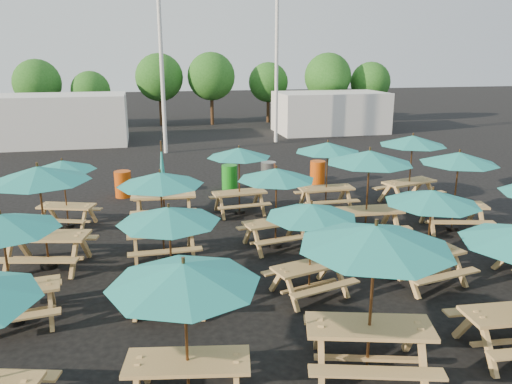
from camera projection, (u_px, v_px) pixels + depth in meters
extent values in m
plane|color=black|center=(268.00, 246.00, 13.41)|extent=(120.00, 120.00, 0.00)
cube|color=tan|center=(11.00, 289.00, 9.35)|extent=(1.81, 0.89, 0.06)
cube|color=tan|center=(9.00, 319.00, 8.85)|extent=(1.75, 0.46, 0.04)
cube|color=tan|center=(16.00, 288.00, 10.01)|extent=(1.75, 0.46, 0.04)
cylinder|color=black|center=(15.00, 321.00, 9.53)|extent=(0.35, 0.35, 0.10)
cylinder|color=brown|center=(8.00, 270.00, 9.25)|extent=(0.04, 0.04, 2.22)
cone|color=teal|center=(1.00, 222.00, 9.00)|extent=(2.32, 2.32, 0.31)
cube|color=tan|center=(45.00, 236.00, 11.83)|extent=(2.10, 1.19, 0.07)
cube|color=tan|center=(34.00, 260.00, 11.22)|extent=(1.99, 0.71, 0.04)
cube|color=tan|center=(59.00, 238.00, 12.62)|extent=(1.99, 0.71, 0.04)
cylinder|color=black|center=(49.00, 265.00, 12.03)|extent=(0.40, 0.40, 0.11)
cylinder|color=brown|center=(43.00, 218.00, 11.71)|extent=(0.05, 0.05, 2.53)
cone|color=teal|center=(38.00, 174.00, 11.43)|extent=(2.84, 2.84, 0.35)
cube|color=tan|center=(67.00, 206.00, 14.68)|extent=(1.72, 1.10, 0.05)
cube|color=tan|center=(58.00, 221.00, 14.19)|extent=(1.59, 0.72, 0.04)
cube|color=tan|center=(76.00, 208.00, 15.32)|extent=(1.59, 0.72, 0.04)
cylinder|color=black|center=(69.00, 226.00, 14.85)|extent=(0.32, 0.32, 0.09)
cylinder|color=brown|center=(65.00, 194.00, 14.59)|extent=(0.04, 0.04, 2.05)
cone|color=teal|center=(62.00, 165.00, 14.36)|extent=(2.43, 2.43, 0.29)
cube|color=tan|center=(187.00, 362.00, 7.11)|extent=(1.88, 1.00, 0.06)
cube|color=tan|center=(192.00, 353.00, 7.82)|extent=(1.80, 0.56, 0.04)
cylinder|color=brown|center=(186.00, 337.00, 7.01)|extent=(0.04, 0.04, 2.28)
cone|color=teal|center=(184.00, 274.00, 6.75)|extent=(2.48, 2.48, 0.32)
cube|color=tan|center=(172.00, 276.00, 9.96)|extent=(1.78, 0.98, 0.06)
cube|color=tan|center=(168.00, 303.00, 9.43)|extent=(1.70, 0.57, 0.04)
cube|color=tan|center=(176.00, 275.00, 10.62)|extent=(1.70, 0.57, 0.04)
cylinder|color=black|center=(173.00, 305.00, 10.13)|extent=(0.34, 0.34, 0.09)
cylinder|color=brown|center=(171.00, 258.00, 9.85)|extent=(0.04, 0.04, 2.15)
cone|color=teal|center=(169.00, 215.00, 9.61)|extent=(2.39, 2.39, 0.30)
cube|color=tan|center=(163.00, 231.00, 12.39)|extent=(1.77, 0.71, 0.06)
cube|color=tan|center=(165.00, 252.00, 11.86)|extent=(1.77, 0.27, 0.04)
cube|color=tan|center=(162.00, 233.00, 13.07)|extent=(1.77, 0.27, 0.04)
cylinder|color=black|center=(164.00, 257.00, 12.57)|extent=(0.35, 0.35, 0.10)
cylinder|color=brown|center=(162.00, 216.00, 12.28)|extent=(0.04, 0.04, 2.25)
cone|color=teal|center=(160.00, 179.00, 12.03)|extent=(2.14, 2.14, 0.31)
cube|color=tan|center=(164.00, 195.00, 15.34)|extent=(1.99, 0.88, 0.06)
cube|color=tan|center=(164.00, 212.00, 14.74)|extent=(1.96, 0.39, 0.04)
cube|color=tan|center=(164.00, 198.00, 16.10)|extent=(1.96, 0.39, 0.04)
cylinder|color=black|center=(165.00, 218.00, 15.53)|extent=(0.39, 0.39, 0.11)
cylinder|color=brown|center=(163.00, 181.00, 15.22)|extent=(0.05, 0.05, 2.48)
cone|color=teal|center=(162.00, 167.00, 15.10)|extent=(0.24, 0.24, 1.62)
cube|color=tan|center=(369.00, 327.00, 7.87)|extent=(2.12, 1.28, 0.07)
cube|color=tan|center=(377.00, 373.00, 7.26)|extent=(1.99, 0.80, 0.04)
cube|color=tan|center=(361.00, 321.00, 8.66)|extent=(1.99, 0.80, 0.04)
cylinder|color=black|center=(367.00, 369.00, 8.07)|extent=(0.40, 0.40, 0.11)
cylinder|color=brown|center=(371.00, 301.00, 7.75)|extent=(0.05, 0.05, 2.54)
cone|color=teal|center=(376.00, 236.00, 7.47)|extent=(2.93, 2.93, 0.35)
cube|color=tan|center=(310.00, 266.00, 10.52)|extent=(1.71, 1.02, 0.05)
cube|color=tan|center=(326.00, 288.00, 10.09)|extent=(1.61, 0.64, 0.04)
cube|color=tan|center=(294.00, 267.00, 11.09)|extent=(1.61, 0.64, 0.04)
cylinder|color=black|center=(309.00, 292.00, 10.69)|extent=(0.32, 0.32, 0.09)
cylinder|color=brown|center=(310.00, 250.00, 10.43)|extent=(0.04, 0.04, 2.05)
cone|color=teal|center=(311.00, 210.00, 10.20)|extent=(2.36, 2.36, 0.29)
cube|color=tan|center=(276.00, 222.00, 13.16)|extent=(1.79, 0.97, 0.06)
cube|color=tan|center=(286.00, 239.00, 12.69)|extent=(1.71, 0.55, 0.04)
cube|color=tan|center=(266.00, 225.00, 13.79)|extent=(1.71, 0.55, 0.04)
cylinder|color=black|center=(275.00, 245.00, 13.34)|extent=(0.34, 0.34, 0.09)
cylinder|color=brown|center=(276.00, 208.00, 13.06)|extent=(0.04, 0.04, 2.17)
cone|color=teal|center=(276.00, 174.00, 12.82)|extent=(2.38, 2.38, 0.30)
cube|color=tan|center=(239.00, 192.00, 15.99)|extent=(1.75, 0.81, 0.06)
cube|color=tan|center=(245.00, 206.00, 15.49)|extent=(1.71, 0.39, 0.04)
cube|color=tan|center=(234.00, 196.00, 16.63)|extent=(1.71, 0.39, 0.04)
cylinder|color=black|center=(240.00, 212.00, 16.16)|extent=(0.34, 0.34, 0.09)
cylinder|color=brown|center=(239.00, 181.00, 15.89)|extent=(0.04, 0.04, 2.17)
cone|color=teal|center=(239.00, 152.00, 15.64)|extent=(2.21, 2.21, 0.30)
cube|color=tan|center=(492.00, 310.00, 9.13)|extent=(1.85, 0.39, 0.04)
cylinder|color=black|center=(512.00, 350.00, 8.60)|extent=(0.37, 0.37, 0.10)
cube|color=tan|center=(427.00, 253.00, 11.07)|extent=(1.81, 0.98, 0.06)
cube|color=tan|center=(447.00, 276.00, 10.59)|extent=(1.72, 0.56, 0.04)
cube|color=tan|center=(407.00, 255.00, 11.69)|extent=(1.72, 0.56, 0.04)
cylinder|color=black|center=(424.00, 281.00, 11.24)|extent=(0.34, 0.34, 0.10)
cylinder|color=brown|center=(429.00, 237.00, 10.96)|extent=(0.04, 0.04, 2.19)
cone|color=teal|center=(432.00, 197.00, 10.72)|extent=(2.40, 2.40, 0.30)
cube|color=tan|center=(366.00, 210.00, 13.78)|extent=(2.00, 0.86, 0.07)
cube|color=tan|center=(376.00, 230.00, 13.18)|extent=(1.98, 0.37, 0.04)
cube|color=tan|center=(356.00, 213.00, 14.55)|extent=(1.98, 0.37, 0.04)
cylinder|color=black|center=(365.00, 236.00, 13.98)|extent=(0.39, 0.39, 0.11)
cylinder|color=brown|center=(367.00, 195.00, 13.66)|extent=(0.05, 0.05, 2.51)
cone|color=teal|center=(370.00, 157.00, 13.38)|extent=(2.47, 2.47, 0.35)
cube|color=tan|center=(326.00, 188.00, 16.39)|extent=(1.79, 0.73, 0.06)
cube|color=tan|center=(333.00, 202.00, 15.85)|extent=(1.78, 0.28, 0.04)
cube|color=tan|center=(319.00, 191.00, 17.08)|extent=(1.78, 0.28, 0.04)
cylinder|color=black|center=(325.00, 208.00, 16.57)|extent=(0.36, 0.36, 0.10)
cylinder|color=brown|center=(327.00, 176.00, 16.28)|extent=(0.04, 0.04, 2.27)
cone|color=teal|center=(328.00, 147.00, 16.02)|extent=(2.17, 2.17, 0.32)
cube|color=tan|center=(454.00, 205.00, 14.45)|extent=(1.94, 1.13, 0.06)
cube|color=tan|center=(462.00, 222.00, 13.89)|extent=(1.83, 0.68, 0.04)
cube|color=tan|center=(445.00, 208.00, 15.18)|extent=(1.83, 0.68, 0.04)
cylinder|color=black|center=(451.00, 228.00, 14.64)|extent=(0.37, 0.37, 0.10)
cylinder|color=brown|center=(455.00, 191.00, 14.34)|extent=(0.04, 0.04, 2.33)
cone|color=teal|center=(459.00, 158.00, 14.08)|extent=(2.65, 2.65, 0.32)
cube|color=tan|center=(409.00, 182.00, 17.04)|extent=(1.99, 1.17, 0.06)
cube|color=tan|center=(424.00, 195.00, 16.54)|extent=(1.87, 0.72, 0.04)
cube|color=tan|center=(395.00, 186.00, 17.71)|extent=(1.87, 0.72, 0.04)
cylinder|color=black|center=(408.00, 202.00, 17.23)|extent=(0.37, 0.37, 0.10)
cylinder|color=brown|center=(410.00, 170.00, 16.93)|extent=(0.05, 0.05, 2.38)
cone|color=teal|center=(413.00, 140.00, 16.66)|extent=(2.73, 2.73, 0.33)
cylinder|color=#C84A0B|center=(123.00, 184.00, 17.92)|extent=(0.59, 0.59, 0.95)
cylinder|color=#18881B|center=(230.00, 177.00, 18.90)|extent=(0.59, 0.59, 0.95)
cylinder|color=gray|center=(268.00, 174.00, 19.44)|extent=(0.59, 0.59, 0.95)
cylinder|color=#C84A0B|center=(318.00, 173.00, 19.61)|extent=(0.59, 0.59, 0.95)
cylinder|color=silver|center=(160.00, 33.00, 24.54)|extent=(0.20, 0.20, 12.00)
cylinder|color=silver|center=(277.00, 35.00, 27.81)|extent=(0.20, 0.20, 12.00)
cube|color=silver|center=(54.00, 120.00, 28.24)|extent=(8.00, 4.00, 2.80)
cube|color=silver|center=(330.00, 112.00, 32.85)|extent=(7.00, 4.00, 2.60)
cylinder|color=#382314|center=(41.00, 115.00, 33.50)|extent=(0.24, 0.24, 2.14)
sphere|color=#1E5919|center=(37.00, 83.00, 32.94)|extent=(3.11, 3.11, 3.11)
cylinder|color=#382314|center=(93.00, 116.00, 34.03)|extent=(0.24, 0.24, 1.78)
sphere|color=#1E5919|center=(91.00, 90.00, 33.57)|extent=(2.59, 2.59, 2.59)
cylinder|color=#382314|center=(161.00, 109.00, 35.96)|extent=(0.24, 0.24, 2.31)
sphere|color=#1E5919|center=(159.00, 77.00, 35.35)|extent=(3.36, 3.36, 3.36)
cylinder|color=#382314|center=(212.00, 109.00, 36.30)|extent=(0.24, 0.24, 2.35)
sphere|color=#1E5919|center=(211.00, 76.00, 35.69)|extent=(3.41, 3.41, 3.41)
cylinder|color=#382314|center=(268.00, 109.00, 37.66)|extent=(0.24, 0.24, 2.02)
sphere|color=#1E5919|center=(268.00, 82.00, 37.14)|extent=(2.94, 2.94, 2.94)
cylinder|color=#382314|center=(327.00, 108.00, 36.81)|extent=(0.24, 0.24, 2.32)
sphere|color=#1E5919|center=(328.00, 76.00, 36.21)|extent=(3.38, 3.38, 3.38)
cylinder|color=#382314|center=(369.00, 109.00, 37.60)|extent=(0.24, 0.24, 2.03)
sphere|color=#1E5919|center=(370.00, 82.00, 37.07)|extent=(2.95, 2.95, 2.95)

